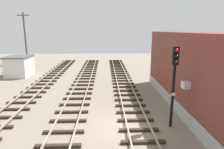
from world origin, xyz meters
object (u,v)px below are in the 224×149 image
at_px(brick_building, 210,72).
at_px(signal_mast, 174,78).
at_px(parked_car_black, 16,60).
at_px(utility_pole_far, 26,41).
at_px(control_hut, 19,66).

bearing_deg(brick_building, signal_mast, -142.85).
distance_m(signal_mast, parked_car_black, 30.95).
height_order(signal_mast, brick_building, brick_building).
bearing_deg(parked_car_black, signal_mast, -49.11).
distance_m(signal_mast, utility_pole_far, 24.65).
xyz_separation_m(control_hut, utility_pole_far, (-0.28, 3.63, 3.15)).
height_order(brick_building, utility_pole_far, utility_pole_far).
relative_size(control_hut, utility_pole_far, 0.44).
height_order(brick_building, parked_car_black, brick_building).
height_order(signal_mast, control_hut, signal_mast).
distance_m(signal_mast, control_hut, 21.89).
xyz_separation_m(control_hut, parked_car_black, (-4.23, 8.46, -0.49)).
relative_size(brick_building, parked_car_black, 3.96).
distance_m(signal_mast, brick_building, 4.87).
bearing_deg(utility_pole_far, parked_car_black, 129.26).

